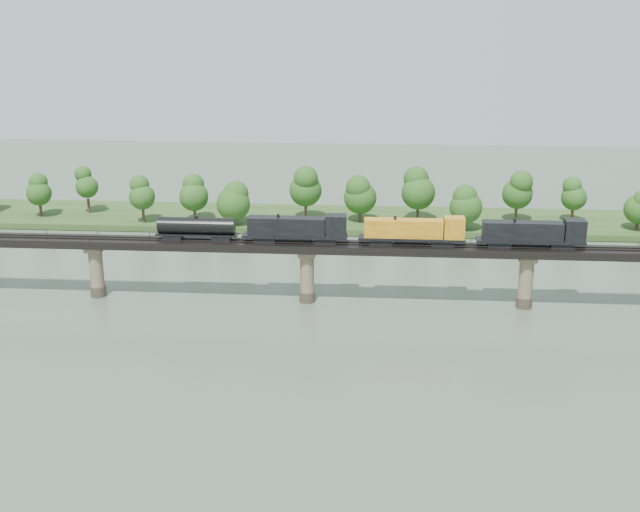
{
  "coord_description": "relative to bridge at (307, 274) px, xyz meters",
  "views": [
    {
      "loc": [
        12.69,
        -109.69,
        54.45
      ],
      "look_at": [
        2.41,
        30.0,
        9.0
      ],
      "focal_mm": 45.0,
      "sensor_mm": 36.0,
      "label": 1
    }
  ],
  "objects": [
    {
      "name": "bridge",
      "position": [
        0.0,
        0.0,
        0.0
      ],
      "size": [
        236.0,
        30.0,
        11.5
      ],
      "color": "#473A2D",
      "rests_on": "ground"
    },
    {
      "name": "far_treeline",
      "position": [
        -8.21,
        50.52,
        3.37
      ],
      "size": [
        289.06,
        17.54,
        13.6
      ],
      "color": "#382619",
      "rests_on": "far_bank"
    },
    {
      "name": "freight_train",
      "position": [
        12.12,
        0.0,
        8.6
      ],
      "size": [
        77.77,
        3.03,
        5.35
      ],
      "color": "black",
      "rests_on": "bridge"
    },
    {
      "name": "ground",
      "position": [
        0.0,
        -30.0,
        -5.46
      ],
      "size": [
        400.0,
        400.0,
        0.0
      ],
      "primitive_type": "plane",
      "color": "#3D4D3D",
      "rests_on": "ground"
    },
    {
      "name": "far_bank",
      "position": [
        0.0,
        55.0,
        -4.66
      ],
      "size": [
        300.0,
        24.0,
        1.6
      ],
      "primitive_type": "cube",
      "color": "#28441B",
      "rests_on": "ground"
    },
    {
      "name": "bridge_superstructure",
      "position": [
        0.0,
        0.0,
        6.33
      ],
      "size": [
        220.0,
        4.9,
        0.75
      ],
      "color": "black",
      "rests_on": "bridge"
    }
  ]
}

